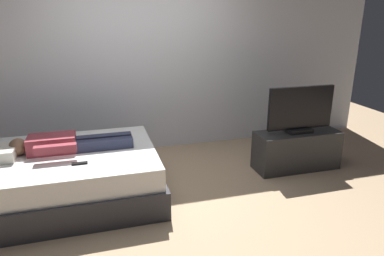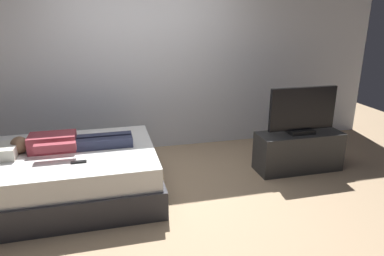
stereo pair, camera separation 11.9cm
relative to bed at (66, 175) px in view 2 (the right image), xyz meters
name	(u,v)px [view 2 (the right image)]	position (x,y,z in m)	size (l,w,h in m)	color
ground_plane	(168,201)	(1.06, -0.36, -0.26)	(10.00, 10.00, 0.00)	tan
back_wall	(172,53)	(1.46, 1.32, 1.14)	(6.40, 0.10, 2.80)	silver
bed	(66,175)	(0.00, 0.00, 0.00)	(2.00, 1.49, 0.54)	#333338
person	(65,142)	(0.03, 0.05, 0.36)	(1.26, 0.46, 0.18)	#993842
remote	(79,162)	(0.18, -0.35, 0.29)	(0.15, 0.04, 0.02)	black
tv_stand	(298,151)	(2.85, 0.03, -0.01)	(1.10, 0.40, 0.50)	#2D2D2D
tv	(302,111)	(2.85, 0.03, 0.52)	(0.88, 0.20, 0.59)	black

